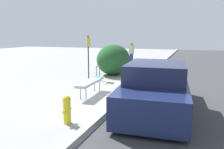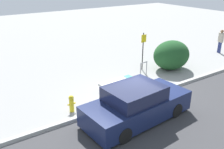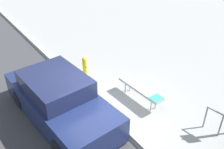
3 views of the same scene
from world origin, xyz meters
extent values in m
plane|color=gray|center=(0.00, 0.00, 0.00)|extent=(60.00, 60.00, 0.00)
cube|color=#A8A8A3|center=(0.00, 0.00, 0.07)|extent=(60.00, 0.20, 0.13)
cylinder|color=#99999E|center=(-0.72, 1.21, 0.23)|extent=(0.04, 0.04, 0.47)
cylinder|color=#99999E|center=(0.62, 1.26, 0.23)|extent=(0.04, 0.04, 0.47)
cylinder|color=#99999E|center=(-0.73, 1.43, 0.23)|extent=(0.04, 0.04, 0.47)
cylinder|color=#99999E|center=(0.61, 1.48, 0.23)|extent=(0.04, 0.04, 0.47)
cube|color=#B2B2AD|center=(-0.05, 1.35, 0.52)|extent=(1.93, 0.47, 0.10)
cube|color=teal|center=(0.72, 1.37, 0.57)|extent=(0.37, 0.41, 0.01)
cylinder|color=gray|center=(2.15, 2.08, 0.40)|extent=(0.05, 0.05, 0.80)
cylinder|color=gray|center=(2.64, 2.13, 0.40)|extent=(0.05, 0.05, 0.80)
cylinder|color=gray|center=(2.39, 2.11, 0.80)|extent=(0.55, 0.11, 0.05)
cylinder|color=black|center=(2.98, 2.92, 1.15)|extent=(0.06, 0.06, 2.30)
cube|color=yellow|center=(2.98, 2.88, 1.97)|extent=(0.36, 0.02, 0.46)
cylinder|color=gold|center=(-2.82, 0.71, 0.30)|extent=(0.20, 0.20, 0.60)
sphere|color=gold|center=(-2.82, 0.71, 0.66)|extent=(0.22, 0.22, 0.22)
cylinder|color=gold|center=(-2.96, 0.71, 0.36)|extent=(0.08, 0.07, 0.07)
cylinder|color=gold|center=(-2.68, 0.71, 0.36)|extent=(0.08, 0.07, 0.07)
ellipsoid|color=#1E4C23|center=(4.53, 2.04, 0.89)|extent=(2.39, 1.92, 1.79)
cylinder|color=navy|center=(10.10, 2.51, 0.41)|extent=(0.16, 0.16, 0.82)
cylinder|color=navy|center=(10.03, 2.35, 0.41)|extent=(0.16, 0.16, 0.82)
cube|color=#B7AD99|center=(10.07, 2.43, 1.16)|extent=(0.36, 0.45, 0.68)
sphere|color=#8C6647|center=(10.07, 2.43, 1.62)|extent=(0.23, 0.23, 0.23)
cylinder|color=black|center=(0.47, -0.38, 0.30)|extent=(0.61, 0.22, 0.60)
cylinder|color=black|center=(0.59, -2.08, 0.30)|extent=(0.61, 0.22, 0.60)
cylinder|color=black|center=(-2.33, -0.57, 0.30)|extent=(0.61, 0.22, 0.60)
cylinder|color=black|center=(-2.21, -2.27, 0.30)|extent=(0.61, 0.22, 0.60)
cube|color=#19234C|center=(-0.87, -1.32, 0.53)|extent=(4.64, 2.15, 0.83)
cube|color=#1A203E|center=(-1.05, -1.33, 1.22)|extent=(2.28, 1.81, 0.58)
camera|label=1|loc=(-7.58, -2.31, 2.31)|focal=35.00mm
camera|label=2|loc=(-6.60, -8.06, 5.55)|focal=40.00mm
camera|label=3|loc=(5.19, -3.62, 5.57)|focal=40.00mm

